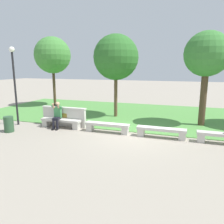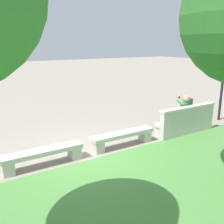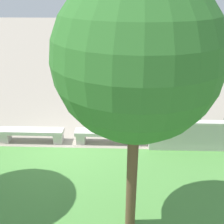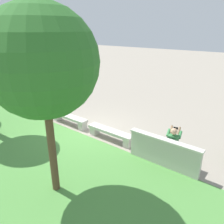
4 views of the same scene
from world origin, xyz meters
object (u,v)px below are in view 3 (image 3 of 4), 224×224
at_px(person_photographer, 192,123).
at_px(tree_right_background, 137,60).
at_px(bench_main, 186,136).
at_px(bench_mid, 31,133).
at_px(bench_near, 108,135).

height_order(person_photographer, tree_right_background, tree_right_background).
xyz_separation_m(bench_main, person_photographer, (-0.14, -0.08, 0.43)).
bearing_deg(bench_mid, bench_near, 180.00).
bearing_deg(bench_main, tree_right_background, 60.18).
distance_m(person_photographer, tree_right_background, 4.85).
distance_m(bench_near, bench_mid, 2.51).
xyz_separation_m(bench_mid, tree_right_background, (-3.14, 3.28, 3.29)).
bearing_deg(bench_near, person_photographer, -178.36).
relative_size(bench_main, bench_mid, 1.00).
relative_size(bench_near, tree_right_background, 0.43).
distance_m(bench_main, tree_right_background, 5.01).
relative_size(bench_mid, tree_right_background, 0.43).
bearing_deg(tree_right_background, bench_mid, -46.27).
height_order(bench_near, bench_mid, same).
bearing_deg(bench_near, bench_mid, 0.00).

